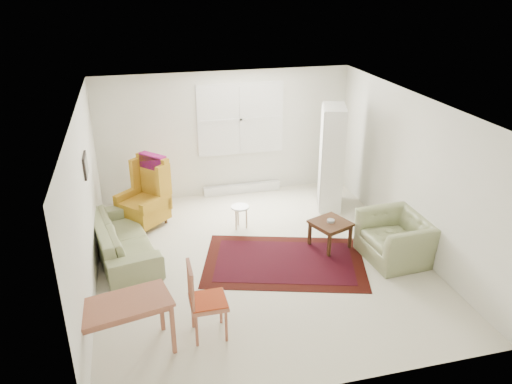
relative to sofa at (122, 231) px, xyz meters
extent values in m
cube|color=beige|center=(2.10, -0.71, -0.42)|extent=(5.00, 5.50, 0.01)
cube|color=white|center=(2.10, -0.71, 2.08)|extent=(5.00, 5.50, 0.01)
cube|color=silver|center=(2.10, 2.04, 0.83)|extent=(5.00, 0.04, 2.50)
cube|color=silver|center=(2.10, -3.46, 0.83)|extent=(5.00, 0.04, 2.50)
cube|color=silver|center=(-0.40, -0.71, 0.83)|extent=(0.04, 5.50, 2.50)
cube|color=silver|center=(4.60, -0.71, 0.83)|extent=(0.04, 5.50, 2.50)
cube|color=white|center=(2.40, 2.02, 1.13)|extent=(1.72, 0.06, 1.42)
cube|color=white|center=(2.40, 2.01, 1.13)|extent=(1.60, 0.02, 1.30)
cube|color=silver|center=(2.40, 1.96, -0.33)|extent=(1.60, 0.12, 0.18)
cube|color=black|center=(-0.38, -0.21, 1.23)|extent=(0.03, 0.42, 0.32)
cube|color=#9A9047|center=(-0.36, -0.21, 1.23)|extent=(0.01, 0.34, 0.24)
imported|color=#7F875A|center=(0.00, 0.00, 0.00)|extent=(1.19, 2.18, 0.83)
imported|color=#7F875A|center=(4.20, -1.17, 0.01)|extent=(1.03, 1.16, 0.85)
camera|label=1|loc=(0.36, -7.31, 3.76)|focal=35.00mm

